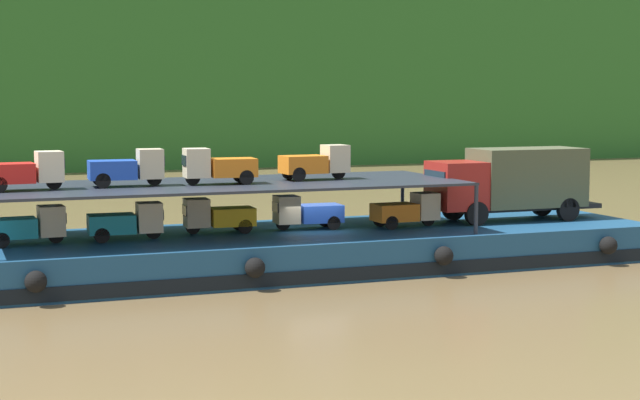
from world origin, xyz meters
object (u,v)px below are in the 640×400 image
(mini_truck_lower_aft, at_px, (127,222))
(mini_truck_upper_bow, at_px, (316,162))
(mini_truck_upper_fore, at_px, (218,166))
(mini_truck_upper_stern, at_px, (25,171))
(covered_lorry, at_px, (511,181))
(cargo_barge, at_px, (315,249))
(mini_truck_lower_stern, at_px, (28,226))
(mini_truck_lower_mid, at_px, (218,215))
(mini_truck_upper_mid, at_px, (128,168))
(mini_truck_lower_bow, at_px, (407,210))
(mini_truck_lower_fore, at_px, (307,212))

(mini_truck_lower_aft, bearing_deg, mini_truck_upper_bow, 2.54)
(mini_truck_upper_fore, height_order, mini_truck_upper_bow, same)
(mini_truck_upper_stern, xyz_separation_m, mini_truck_upper_fore, (7.05, -0.04, 0.00))
(covered_lorry, xyz_separation_m, mini_truck_upper_fore, (-13.00, -0.30, 1.00))
(cargo_barge, height_order, mini_truck_lower_stern, mini_truck_lower_stern)
(mini_truck_lower_mid, xyz_separation_m, mini_truck_upper_mid, (-3.59, -0.63, 2.00))
(covered_lorry, bearing_deg, mini_truck_lower_bow, -176.08)
(cargo_barge, height_order, mini_truck_upper_stern, mini_truck_upper_stern)
(cargo_barge, distance_m, mini_truck_upper_fore, 5.32)
(mini_truck_lower_fore, distance_m, mini_truck_upper_stern, 11.09)
(mini_truck_lower_fore, bearing_deg, cargo_barge, -60.54)
(mini_truck_lower_stern, distance_m, mini_truck_lower_fore, 10.84)
(mini_truck_lower_bow, distance_m, mini_truck_upper_fore, 8.16)
(mini_truck_lower_stern, distance_m, mini_truck_upper_fore, 7.29)
(cargo_barge, bearing_deg, mini_truck_lower_fore, 119.46)
(mini_truck_upper_stern, relative_size, mini_truck_upper_mid, 1.00)
(covered_lorry, distance_m, mini_truck_lower_mid, 12.84)
(mini_truck_lower_aft, bearing_deg, covered_lorry, 0.07)
(mini_truck_upper_mid, xyz_separation_m, mini_truck_upper_bow, (7.58, 0.30, 0.00))
(mini_truck_upper_fore, bearing_deg, mini_truck_lower_mid, 77.37)
(mini_truck_lower_stern, distance_m, mini_truck_upper_bow, 11.38)
(covered_lorry, bearing_deg, mini_truck_upper_stern, -179.24)
(covered_lorry, distance_m, mini_truck_upper_stern, 20.08)
(mini_truck_lower_mid, height_order, mini_truck_lower_fore, same)
(mini_truck_lower_mid, relative_size, mini_truck_upper_fore, 1.00)
(mini_truck_upper_stern, height_order, mini_truck_upper_bow, same)
(covered_lorry, relative_size, mini_truck_lower_fore, 2.83)
(mini_truck_lower_stern, bearing_deg, mini_truck_lower_fore, 1.90)
(cargo_barge, xyz_separation_m, covered_lorry, (8.96, -0.08, 2.44))
(mini_truck_upper_stern, bearing_deg, cargo_barge, 1.81)
(mini_truck_lower_bow, relative_size, mini_truck_upper_fore, 0.99)
(mini_truck_upper_bow, bearing_deg, mini_truck_upper_fore, -171.54)
(cargo_barge, distance_m, mini_truck_lower_stern, 11.14)
(mini_truck_upper_bow, bearing_deg, mini_truck_upper_stern, -177.01)
(mini_truck_upper_fore, relative_size, mini_truck_upper_bow, 1.00)
(mini_truck_upper_mid, height_order, mini_truck_upper_bow, same)
(mini_truck_lower_mid, distance_m, mini_truck_upper_bow, 4.47)
(mini_truck_upper_mid, bearing_deg, mini_truck_lower_bow, -1.85)
(cargo_barge, relative_size, mini_truck_lower_stern, 10.03)
(covered_lorry, relative_size, mini_truck_upper_stern, 2.82)
(mini_truck_lower_aft, height_order, mini_truck_lower_mid, same)
(mini_truck_upper_fore, bearing_deg, mini_truck_lower_fore, 11.12)
(mini_truck_lower_fore, bearing_deg, mini_truck_upper_bow, -19.63)
(mini_truck_lower_stern, height_order, mini_truck_lower_fore, same)
(covered_lorry, distance_m, mini_truck_lower_stern, 20.03)
(mini_truck_lower_bow, height_order, mini_truck_upper_bow, mini_truck_upper_bow)
(covered_lorry, distance_m, mini_truck_upper_fore, 13.04)
(mini_truck_upper_stern, bearing_deg, mini_truck_lower_fore, 3.76)
(mini_truck_upper_stern, bearing_deg, mini_truck_lower_stern, 82.08)
(mini_truck_lower_stern, height_order, mini_truck_upper_stern, mini_truck_upper_stern)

